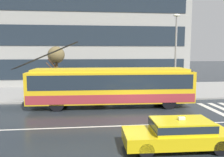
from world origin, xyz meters
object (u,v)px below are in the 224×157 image
(taxi_oncoming_near, at_px, (178,133))
(bus_shelter, at_px, (93,76))
(street_lamp, at_px, (176,49))
(pedestrian_approaching_curb, at_px, (102,79))
(trolleybus, at_px, (111,86))
(pedestrian_at_shelter, at_px, (96,85))
(street_tree_bare, at_px, (56,56))

(taxi_oncoming_near, xyz_separation_m, bus_shelter, (-3.36, 11.05, 1.30))
(street_lamp, bearing_deg, pedestrian_approaching_curb, 172.27)
(trolleybus, xyz_separation_m, pedestrian_at_shelter, (-0.97, 3.94, -0.48))
(taxi_oncoming_near, relative_size, pedestrian_approaching_curb, 2.41)
(trolleybus, relative_size, pedestrian_at_shelter, 8.00)
(pedestrian_approaching_curb, bearing_deg, street_lamp, -7.73)
(street_lamp, height_order, street_tree_bare, street_lamp)
(trolleybus, bearing_deg, street_tree_bare, 139.65)
(trolleybus, bearing_deg, taxi_oncoming_near, -75.19)
(taxi_oncoming_near, distance_m, pedestrian_at_shelter, 12.23)
(taxi_oncoming_near, xyz_separation_m, street_lamp, (3.74, 10.02, 3.66))
(trolleybus, xyz_separation_m, taxi_oncoming_near, (2.09, -7.90, -0.90))
(taxi_oncoming_near, bearing_deg, street_tree_bare, 119.42)
(taxi_oncoming_near, xyz_separation_m, pedestrian_approaching_curb, (-2.60, 10.88, 1.03))
(pedestrian_at_shelter, distance_m, street_lamp, 7.75)
(pedestrian_approaching_curb, relative_size, street_tree_bare, 0.43)
(trolleybus, distance_m, pedestrian_approaching_curb, 3.03)
(pedestrian_at_shelter, xyz_separation_m, pedestrian_approaching_curb, (0.45, -0.95, 0.61))
(trolleybus, relative_size, street_tree_bare, 2.96)
(trolleybus, xyz_separation_m, street_lamp, (5.83, 2.12, 2.76))
(taxi_oncoming_near, distance_m, street_lamp, 11.30)
(street_lamp, bearing_deg, taxi_oncoming_near, -110.49)
(pedestrian_at_shelter, height_order, street_tree_bare, street_tree_bare)
(street_lamp, bearing_deg, street_tree_bare, 170.50)
(taxi_oncoming_near, distance_m, bus_shelter, 11.63)
(trolleybus, distance_m, taxi_oncoming_near, 8.22)
(bus_shelter, bearing_deg, taxi_oncoming_near, -73.10)
(trolleybus, height_order, pedestrian_approaching_curb, trolleybus)
(bus_shelter, xyz_separation_m, pedestrian_approaching_curb, (0.75, -0.17, -0.27))
(bus_shelter, relative_size, street_tree_bare, 0.83)
(pedestrian_approaching_curb, height_order, street_tree_bare, street_tree_bare)
(bus_shelter, relative_size, pedestrian_approaching_curb, 1.94)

